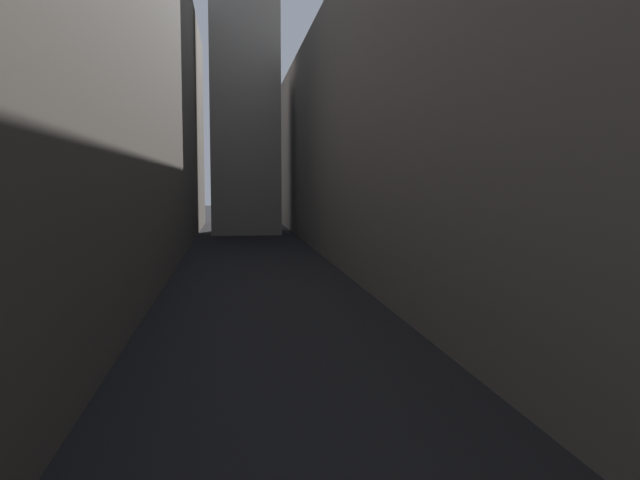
{
  "coord_description": "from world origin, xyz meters",
  "views": [
    {
      "loc": [
        -1.69,
        7.63,
        5.79
      ],
      "look_at": [
        0.0,
        19.93,
        4.7
      ],
      "focal_mm": 36.28,
      "sensor_mm": 36.0,
      "label": 1
    }
  ],
  "objects": [
    {
      "name": "ground_plane",
      "position": [
        0.0,
        48.0,
        0.0
      ],
      "size": [
        264.0,
        264.0,
        0.0
      ],
      "primitive_type": "plane",
      "color": "black"
    },
    {
      "name": "building_block_right",
      "position": [
        10.87,
        50.0,
        9.86
      ],
      "size": [
        10.75,
        108.0,
        19.73
      ],
      "primitive_type": "cube",
      "color": "slate",
      "rests_on": "ground"
    },
    {
      "name": "building_block_left",
      "position": [
        -10.8,
        50.0,
        12.65
      ],
      "size": [
        10.61,
        108.0,
        25.3
      ],
      "primitive_type": "cube",
      "color": "#60594F",
      "rests_on": "ground"
    }
  ]
}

